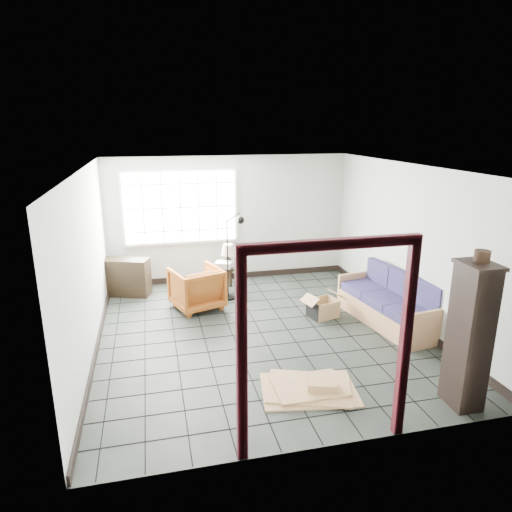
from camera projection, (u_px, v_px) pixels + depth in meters
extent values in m
plane|color=black|center=(261.00, 333.00, 7.27)|extent=(5.50, 5.50, 0.00)
cube|color=#A8ACA5|center=(229.00, 219.00, 9.48)|extent=(5.00, 0.02, 2.60)
cube|color=#A8ACA5|center=(330.00, 332.00, 4.34)|extent=(5.00, 0.02, 2.60)
cube|color=#A8ACA5|center=(87.00, 266.00, 6.36)|extent=(0.02, 5.50, 2.60)
cube|color=#A8ACA5|center=(409.00, 245.00, 7.46)|extent=(0.02, 5.50, 2.60)
cube|color=white|center=(261.00, 168.00, 6.55)|extent=(5.00, 5.50, 0.02)
cube|color=black|center=(231.00, 276.00, 9.81)|extent=(4.95, 0.03, 0.12)
cube|color=black|center=(97.00, 346.00, 6.71)|extent=(0.03, 5.45, 0.12)
cube|color=black|center=(401.00, 315.00, 7.80)|extent=(0.03, 5.45, 0.12)
cube|color=silver|center=(180.00, 207.00, 9.14)|extent=(2.32, 0.06, 1.52)
cube|color=white|center=(181.00, 207.00, 9.10)|extent=(2.20, 0.02, 1.40)
cube|color=#3E0E15|center=(242.00, 363.00, 4.27)|extent=(0.10, 0.08, 2.10)
cube|color=#3E0E15|center=(405.00, 344.00, 4.64)|extent=(0.10, 0.08, 2.10)
cube|color=#3E0E15|center=(332.00, 244.00, 4.15)|extent=(1.80, 0.08, 0.10)
cube|color=olive|center=(388.00, 314.00, 7.59)|extent=(1.01, 1.94, 0.33)
cube|color=olive|center=(429.00, 329.00, 6.70)|extent=(0.74, 0.17, 0.59)
cube|color=olive|center=(356.00, 288.00, 8.40)|extent=(0.74, 0.17, 0.59)
cube|color=olive|center=(406.00, 292.00, 7.61)|extent=(0.35, 1.84, 0.65)
cube|color=#20183C|center=(413.00, 314.00, 6.97)|extent=(0.75, 0.69, 0.15)
cube|color=#20183C|center=(429.00, 298.00, 7.00)|extent=(0.22, 0.61, 0.48)
cube|color=#20183C|center=(388.00, 300.00, 7.52)|extent=(0.75, 0.69, 0.15)
cube|color=#20183C|center=(402.00, 285.00, 7.55)|extent=(0.22, 0.61, 0.48)
cube|color=#20183C|center=(366.00, 288.00, 8.06)|extent=(0.75, 0.69, 0.15)
cube|color=#20183C|center=(380.00, 275.00, 8.09)|extent=(0.22, 0.61, 0.48)
imported|color=#8F4F14|center=(197.00, 286.00, 8.14)|extent=(1.01, 0.98, 0.84)
cube|color=black|center=(227.00, 267.00, 8.95)|extent=(0.62, 0.62, 0.06)
cube|color=black|center=(224.00, 284.00, 8.76)|extent=(0.06, 0.06, 0.48)
cube|color=black|center=(240.00, 281.00, 8.97)|extent=(0.06, 0.06, 0.48)
cube|color=black|center=(214.00, 279.00, 9.07)|extent=(0.06, 0.06, 0.48)
cube|color=black|center=(230.00, 275.00, 9.27)|extent=(0.06, 0.06, 0.48)
cylinder|color=black|center=(228.00, 261.00, 8.98)|extent=(0.14, 0.14, 0.15)
cylinder|color=black|center=(228.00, 255.00, 8.94)|extent=(0.03, 0.03, 0.11)
cone|color=beige|center=(228.00, 249.00, 8.91)|extent=(0.35, 0.35, 0.21)
cube|color=silver|center=(224.00, 265.00, 8.83)|extent=(0.38, 0.34, 0.11)
cylinder|color=black|center=(216.00, 264.00, 8.86)|extent=(0.05, 0.07, 0.07)
cylinder|color=black|center=(228.00, 298.00, 8.69)|extent=(0.33, 0.33, 0.03)
cylinder|color=black|center=(228.00, 259.00, 8.48)|extent=(0.03, 0.03, 1.52)
cylinder|color=black|center=(234.00, 217.00, 8.28)|extent=(0.25, 0.11, 0.14)
sphere|color=black|center=(241.00, 220.00, 8.32)|extent=(0.18, 0.18, 0.14)
cube|color=black|center=(125.00, 277.00, 8.79)|extent=(1.00, 0.65, 0.73)
cube|color=black|center=(125.00, 277.00, 8.79)|extent=(0.92, 0.58, 0.03)
cube|color=black|center=(469.00, 337.00, 5.20)|extent=(0.34, 0.44, 1.73)
cube|color=black|center=(479.00, 265.00, 4.95)|extent=(0.38, 0.49, 0.04)
cylinder|color=black|center=(482.00, 256.00, 4.97)|extent=(0.20, 0.20, 0.13)
cube|color=#8A5C42|center=(323.00, 316.00, 7.89)|extent=(0.53, 0.46, 0.02)
cube|color=black|center=(312.00, 311.00, 7.75)|extent=(0.11, 0.35, 0.30)
cube|color=#8A5C42|center=(333.00, 306.00, 7.95)|extent=(0.11, 0.35, 0.30)
cube|color=#8A5C42|center=(329.00, 312.00, 7.70)|extent=(0.44, 0.14, 0.30)
cube|color=#8A5C42|center=(317.00, 305.00, 8.00)|extent=(0.44, 0.14, 0.30)
cube|color=#8A5C42|center=(310.00, 300.00, 7.66)|extent=(0.26, 0.39, 0.12)
cube|color=#8A5C42|center=(337.00, 294.00, 7.92)|extent=(0.26, 0.39, 0.12)
cube|color=#8A5C42|center=(309.00, 390.00, 5.69)|extent=(1.28, 1.00, 0.02)
cube|color=#8A5C42|center=(309.00, 388.00, 5.68)|extent=(1.22, 1.06, 0.02)
cube|color=#8A5C42|center=(309.00, 386.00, 5.68)|extent=(0.88, 0.63, 0.02)
cube|color=#8A5C42|center=(321.00, 384.00, 5.62)|extent=(0.41, 0.36, 0.10)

